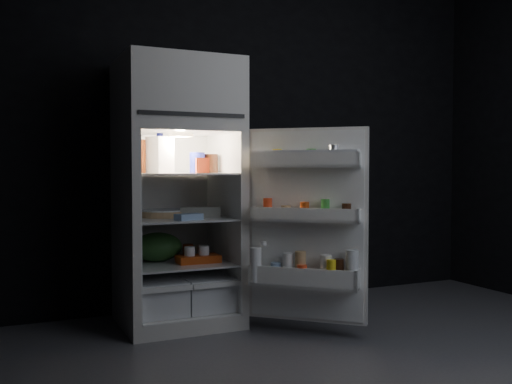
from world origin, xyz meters
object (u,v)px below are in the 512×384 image
refrigerator (176,183)px  fridge_door (307,228)px  yogurt_tray (198,259)px  milk_jug (160,155)px  egg_carton (200,212)px

refrigerator → fridge_door: 0.95m
fridge_door → yogurt_tray: size_ratio=4.31×
refrigerator → fridge_door: (0.66, -0.64, -0.27)m
refrigerator → milk_jug: (-0.11, -0.01, 0.19)m
egg_carton → yogurt_tray: 0.32m
fridge_door → egg_carton: bearing=133.4°
milk_jug → yogurt_tray: bearing=-54.0°
refrigerator → egg_carton: 0.26m
fridge_door → milk_jug: (-0.77, 0.62, 0.46)m
yogurt_tray → egg_carton: bearing=55.9°
refrigerator → yogurt_tray: 0.53m
fridge_door → egg_carton: (-0.52, 0.54, 0.08)m
refrigerator → fridge_door: bearing=-44.1°
yogurt_tray → fridge_door: bearing=-41.6°
refrigerator → yogurt_tray: (0.11, -0.14, -0.50)m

